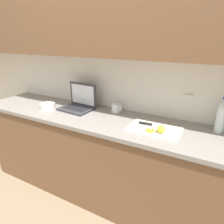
% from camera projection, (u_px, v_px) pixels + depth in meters
% --- Properties ---
extents(ground_plane, '(12.00, 12.00, 0.00)m').
position_uv_depth(ground_plane, '(98.00, 191.00, 2.19)').
color(ground_plane, '#847056').
rests_on(ground_plane, ground).
extents(wall_back, '(5.20, 0.38, 2.60)m').
position_uv_depth(wall_back, '(106.00, 40.00, 1.82)').
color(wall_back, white).
rests_on(wall_back, ground_plane).
extents(counter_unit, '(2.57, 0.59, 0.88)m').
position_uv_depth(counter_unit, '(95.00, 155.00, 2.04)').
color(counter_unit, brown).
rests_on(counter_unit, ground_plane).
extents(laptop, '(0.35, 0.27, 0.26)m').
position_uv_depth(laptop, '(79.00, 103.00, 2.06)').
color(laptop, '#333338').
rests_on(laptop, counter_unit).
extents(cutting_board, '(0.41, 0.27, 0.01)m').
position_uv_depth(cutting_board, '(154.00, 130.00, 1.60)').
color(cutting_board, silver).
rests_on(cutting_board, counter_unit).
extents(knife, '(0.30, 0.05, 0.02)m').
position_uv_depth(knife, '(150.00, 125.00, 1.66)').
color(knife, silver).
rests_on(knife, cutting_board).
extents(lemon_half_cut, '(0.06, 0.06, 0.03)m').
position_uv_depth(lemon_half_cut, '(151.00, 129.00, 1.55)').
color(lemon_half_cut, yellow).
rests_on(lemon_half_cut, cutting_board).
extents(lemon_whole_beside, '(0.06, 0.06, 0.06)m').
position_uv_depth(lemon_whole_beside, '(161.00, 129.00, 1.53)').
color(lemon_whole_beside, yellow).
rests_on(lemon_whole_beside, cutting_board).
extents(bottle_green_soda, '(0.07, 0.07, 0.29)m').
position_uv_depth(bottle_green_soda, '(221.00, 116.00, 1.53)').
color(bottle_green_soda, silver).
rests_on(bottle_green_soda, counter_unit).
extents(measuring_cup, '(0.10, 0.08, 0.09)m').
position_uv_depth(measuring_cup, '(116.00, 108.00, 1.97)').
color(measuring_cup, silver).
rests_on(measuring_cup, counter_unit).
extents(bowl_white, '(0.15, 0.15, 0.06)m').
position_uv_depth(bowl_white, '(47.00, 106.00, 2.07)').
color(bowl_white, white).
rests_on(bowl_white, counter_unit).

